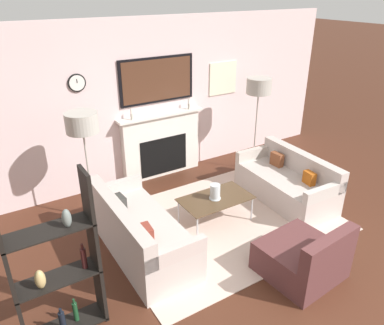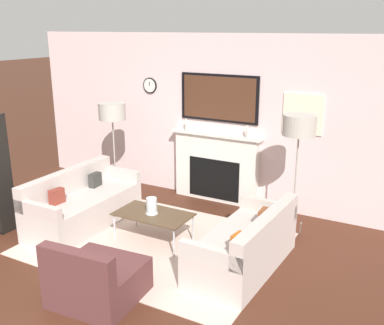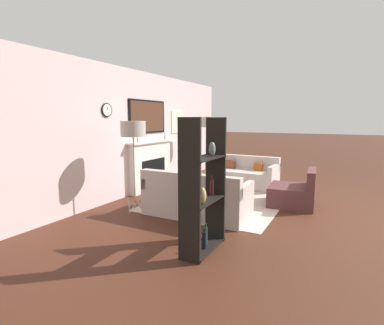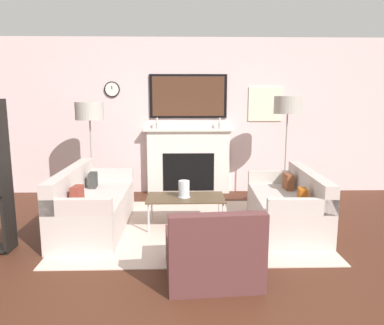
{
  "view_description": "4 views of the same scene",
  "coord_description": "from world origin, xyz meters",
  "px_view_note": "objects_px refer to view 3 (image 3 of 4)",
  "views": [
    {
      "loc": [
        -2.77,
        -1.3,
        3.12
      ],
      "look_at": [
        -0.18,
        2.83,
        0.8
      ],
      "focal_mm": 35.0,
      "sensor_mm": 36.0,
      "label": 1
    },
    {
      "loc": [
        3.05,
        -2.21,
        2.79
      ],
      "look_at": [
        0.27,
        2.83,
        1.05
      ],
      "focal_mm": 42.0,
      "sensor_mm": 36.0,
      "label": 2
    },
    {
      "loc": [
        -5.7,
        0.09,
        1.66
      ],
      "look_at": [
        -0.1,
        3.01,
        0.73
      ],
      "focal_mm": 28.0,
      "sensor_mm": 36.0,
      "label": 3
    },
    {
      "loc": [
        -0.11,
        -2.38,
        1.7
      ],
      "look_at": [
        0.02,
        2.69,
        0.81
      ],
      "focal_mm": 35.0,
      "sensor_mm": 36.0,
      "label": 4
    }
  ],
  "objects_px": {
    "shelf_unit": "(204,190)",
    "armchair": "(294,193)",
    "coffee_table": "(220,182)",
    "floor_lamp_left": "(133,130)",
    "couch_left": "(196,200)",
    "couch_right": "(243,176)",
    "floor_lamp_right": "(207,123)",
    "hurricane_candle": "(220,176)"
  },
  "relations": [
    {
      "from": "coffee_table",
      "to": "couch_left",
      "type": "bearing_deg",
      "value": -177.41
    },
    {
      "from": "couch_right",
      "to": "floor_lamp_left",
      "type": "relative_size",
      "value": 1.03
    },
    {
      "from": "coffee_table",
      "to": "shelf_unit",
      "type": "relative_size",
      "value": 0.61
    },
    {
      "from": "couch_left",
      "to": "couch_right",
      "type": "distance_m",
      "value": 2.56
    },
    {
      "from": "floor_lamp_left",
      "to": "floor_lamp_right",
      "type": "xyz_separation_m",
      "value": [
        3.05,
        0.0,
        0.09
      ]
    },
    {
      "from": "couch_left",
      "to": "coffee_table",
      "type": "xyz_separation_m",
      "value": [
        1.21,
        0.05,
        0.08
      ]
    },
    {
      "from": "couch_right",
      "to": "shelf_unit",
      "type": "relative_size",
      "value": 1.0
    },
    {
      "from": "armchair",
      "to": "floor_lamp_left",
      "type": "bearing_deg",
      "value": 124.26
    },
    {
      "from": "floor_lamp_left",
      "to": "shelf_unit",
      "type": "distance_m",
      "value": 2.11
    },
    {
      "from": "armchair",
      "to": "coffee_table",
      "type": "bearing_deg",
      "value": 99.33
    },
    {
      "from": "couch_left",
      "to": "armchair",
      "type": "relative_size",
      "value": 1.97
    },
    {
      "from": "couch_left",
      "to": "floor_lamp_right",
      "type": "relative_size",
      "value": 1.04
    },
    {
      "from": "shelf_unit",
      "to": "coffee_table",
      "type": "bearing_deg",
      "value": 17.66
    },
    {
      "from": "floor_lamp_left",
      "to": "floor_lamp_right",
      "type": "height_order",
      "value": "floor_lamp_right"
    },
    {
      "from": "coffee_table",
      "to": "floor_lamp_right",
      "type": "height_order",
      "value": "floor_lamp_right"
    },
    {
      "from": "couch_right",
      "to": "hurricane_candle",
      "type": "height_order",
      "value": "couch_right"
    },
    {
      "from": "couch_right",
      "to": "hurricane_candle",
      "type": "relative_size",
      "value": 7.58
    },
    {
      "from": "couch_left",
      "to": "floor_lamp_left",
      "type": "distance_m",
      "value": 1.63
    },
    {
      "from": "couch_right",
      "to": "floor_lamp_right",
      "type": "relative_size",
      "value": 0.98
    },
    {
      "from": "armchair",
      "to": "shelf_unit",
      "type": "relative_size",
      "value": 0.54
    },
    {
      "from": "armchair",
      "to": "couch_right",
      "type": "bearing_deg",
      "value": 51.21
    },
    {
      "from": "couch_left",
      "to": "armchair",
      "type": "bearing_deg",
      "value": -43.82
    },
    {
      "from": "couch_left",
      "to": "floor_lamp_right",
      "type": "bearing_deg",
      "value": 21.39
    },
    {
      "from": "shelf_unit",
      "to": "armchair",
      "type": "bearing_deg",
      "value": -15.17
    },
    {
      "from": "armchair",
      "to": "shelf_unit",
      "type": "distance_m",
      "value": 2.72
    },
    {
      "from": "couch_right",
      "to": "armchair",
      "type": "height_order",
      "value": "couch_right"
    },
    {
      "from": "coffee_table",
      "to": "hurricane_candle",
      "type": "distance_m",
      "value": 0.13
    },
    {
      "from": "armchair",
      "to": "hurricane_candle",
      "type": "relative_size",
      "value": 4.11
    },
    {
      "from": "coffee_table",
      "to": "armchair",
      "type": "bearing_deg",
      "value": -80.67
    },
    {
      "from": "couch_left",
      "to": "shelf_unit",
      "type": "bearing_deg",
      "value": -148.58
    },
    {
      "from": "couch_left",
      "to": "floor_lamp_right",
      "type": "xyz_separation_m",
      "value": [
        2.81,
        1.1,
        1.26
      ]
    },
    {
      "from": "floor_lamp_left",
      "to": "armchair",
      "type": "bearing_deg",
      "value": -55.74
    },
    {
      "from": "floor_lamp_right",
      "to": "shelf_unit",
      "type": "height_order",
      "value": "floor_lamp_right"
    },
    {
      "from": "hurricane_candle",
      "to": "couch_right",
      "type": "bearing_deg",
      "value": -2.1
    },
    {
      "from": "coffee_table",
      "to": "floor_lamp_left",
      "type": "relative_size",
      "value": 0.62
    },
    {
      "from": "couch_right",
      "to": "coffee_table",
      "type": "distance_m",
      "value": 1.36
    },
    {
      "from": "coffee_table",
      "to": "floor_lamp_left",
      "type": "bearing_deg",
      "value": 144.36
    },
    {
      "from": "couch_left",
      "to": "couch_right",
      "type": "height_order",
      "value": "couch_left"
    },
    {
      "from": "armchair",
      "to": "coffee_table",
      "type": "xyz_separation_m",
      "value": [
        -0.24,
        1.44,
        0.14
      ]
    },
    {
      "from": "hurricane_candle",
      "to": "floor_lamp_right",
      "type": "bearing_deg",
      "value": 32.99
    },
    {
      "from": "coffee_table",
      "to": "floor_lamp_right",
      "type": "relative_size",
      "value": 0.59
    },
    {
      "from": "couch_left",
      "to": "hurricane_candle",
      "type": "height_order",
      "value": "couch_left"
    }
  ]
}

